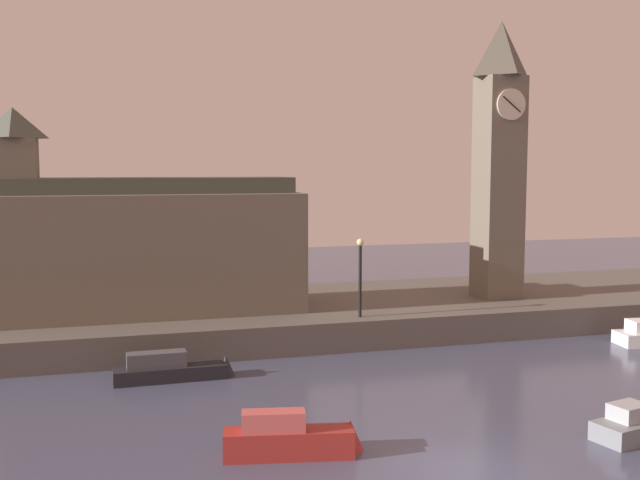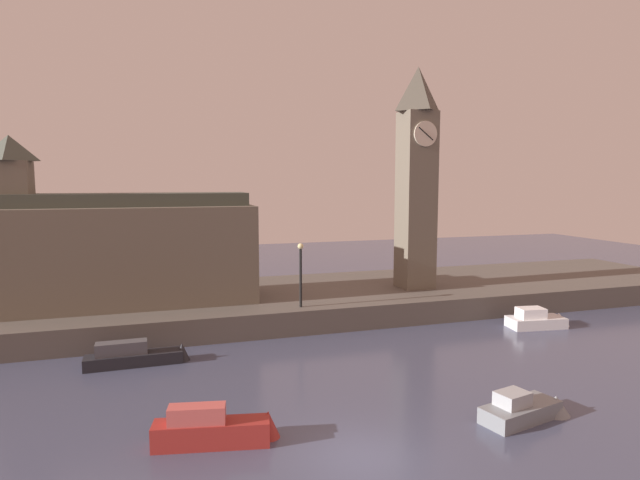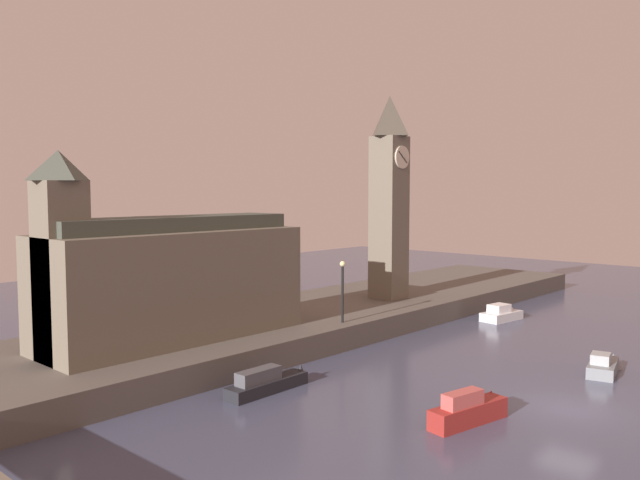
% 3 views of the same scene
% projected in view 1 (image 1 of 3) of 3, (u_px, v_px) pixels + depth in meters
% --- Properties ---
extents(ground_plane, '(120.00, 120.00, 0.00)m').
position_uv_depth(ground_plane, '(461.00, 470.00, 21.85)').
color(ground_plane, '#474C66').
extents(far_embankment, '(70.00, 12.00, 1.50)m').
position_uv_depth(far_embankment, '(295.00, 315.00, 40.89)').
color(far_embankment, '#5B544C').
rests_on(far_embankment, ground).
extents(clock_tower, '(2.48, 2.52, 15.48)m').
position_uv_depth(clock_tower, '(499.00, 156.00, 41.83)').
color(clock_tower, '#6B6051').
rests_on(clock_tower, far_embankment).
extents(parliament_hall, '(15.04, 5.22, 10.24)m').
position_uv_depth(parliament_hall, '(142.00, 245.00, 37.51)').
color(parliament_hall, '#6B6051').
rests_on(parliament_hall, far_embankment).
extents(streetlamp, '(0.36, 0.36, 3.90)m').
position_uv_depth(streetlamp, '(360.00, 268.00, 36.51)').
color(streetlamp, black).
rests_on(streetlamp, far_embankment).
extents(boat_barge_dark, '(5.17, 1.18, 1.49)m').
position_uv_depth(boat_barge_dark, '(179.00, 369.00, 31.12)').
color(boat_barge_dark, '#232328').
rests_on(boat_barge_dark, ground).
extents(boat_dinghy_red, '(4.56, 1.70, 1.52)m').
position_uv_depth(boat_dinghy_red, '(296.00, 438.00, 22.86)').
color(boat_dinghy_red, maroon).
rests_on(boat_dinghy_red, ground).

